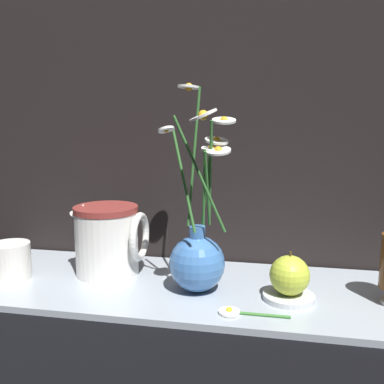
% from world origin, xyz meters
% --- Properties ---
extents(ground_plane, '(6.00, 6.00, 0.00)m').
position_xyz_m(ground_plane, '(0.00, 0.00, 0.00)').
color(ground_plane, black).
extents(shelf, '(0.89, 0.31, 0.01)m').
position_xyz_m(shelf, '(0.00, 0.00, 0.01)').
color(shelf, '#9EA8B2').
rests_on(shelf, ground_plane).
extents(backdrop_wall, '(1.39, 0.02, 1.10)m').
position_xyz_m(backdrop_wall, '(0.00, 0.17, 0.55)').
color(backdrop_wall, black).
rests_on(backdrop_wall, ground_plane).
extents(vase_with_flowers, '(0.14, 0.17, 0.38)m').
position_xyz_m(vase_with_flowers, '(0.02, -0.02, 0.08)').
color(vase_with_flowers, '#3F72B7').
rests_on(vase_with_flowers, shelf).
extents(yellow_mug, '(0.09, 0.08, 0.07)m').
position_xyz_m(yellow_mug, '(-0.36, -0.03, 0.05)').
color(yellow_mug, silver).
rests_on(yellow_mug, shelf).
extents(ceramic_pitcher, '(0.16, 0.13, 0.15)m').
position_xyz_m(ceramic_pitcher, '(-0.18, 0.03, 0.09)').
color(ceramic_pitcher, white).
rests_on(ceramic_pitcher, shelf).
extents(saucer_plate, '(0.09, 0.09, 0.01)m').
position_xyz_m(saucer_plate, '(0.19, -0.03, 0.02)').
color(saucer_plate, silver).
rests_on(saucer_plate, shelf).
extents(orange_fruit, '(0.07, 0.07, 0.08)m').
position_xyz_m(orange_fruit, '(0.19, -0.03, 0.06)').
color(orange_fruit, '#B7C638').
rests_on(orange_fruit, saucer_plate).
extents(loose_daisy, '(0.12, 0.04, 0.01)m').
position_xyz_m(loose_daisy, '(0.10, -0.11, 0.02)').
color(loose_daisy, '#3D7A33').
rests_on(loose_daisy, shelf).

